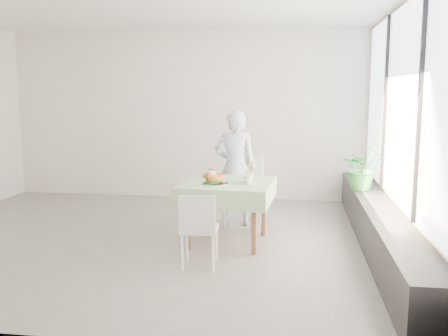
# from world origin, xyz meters

# --- Properties ---
(floor) EXTENTS (6.00, 6.00, 0.00)m
(floor) POSITION_xyz_m (0.00, 0.00, 0.00)
(floor) COLOR slate
(floor) RESTS_ON ground
(ceiling) EXTENTS (6.00, 6.00, 0.00)m
(ceiling) POSITION_xyz_m (0.00, 0.00, 2.80)
(ceiling) COLOR white
(ceiling) RESTS_ON ground
(wall_back) EXTENTS (6.00, 0.02, 2.80)m
(wall_back) POSITION_xyz_m (0.00, 2.50, 1.40)
(wall_back) COLOR silver
(wall_back) RESTS_ON ground
(wall_front) EXTENTS (6.00, 0.02, 2.80)m
(wall_front) POSITION_xyz_m (0.00, -2.50, 1.40)
(wall_front) COLOR silver
(wall_front) RESTS_ON ground
(wall_right) EXTENTS (0.02, 5.00, 2.80)m
(wall_right) POSITION_xyz_m (3.00, 0.00, 1.40)
(wall_right) COLOR silver
(wall_right) RESTS_ON ground
(window_pane) EXTENTS (0.01, 4.80, 2.18)m
(window_pane) POSITION_xyz_m (2.97, 0.00, 1.65)
(window_pane) COLOR #D1E0F9
(window_pane) RESTS_ON ground
(window_ledge) EXTENTS (0.40, 4.80, 0.50)m
(window_ledge) POSITION_xyz_m (2.80, 0.00, 0.25)
(window_ledge) COLOR black
(window_ledge) RESTS_ON ground
(cafe_table) EXTENTS (1.11, 1.11, 0.74)m
(cafe_table) POSITION_xyz_m (1.04, 0.00, 0.46)
(cafe_table) COLOR brown
(cafe_table) RESTS_ON ground
(chair_far) EXTENTS (0.53, 0.53, 0.93)m
(chair_far) POSITION_xyz_m (1.15, 0.74, 0.29)
(chair_far) COLOR white
(chair_far) RESTS_ON ground
(chair_near) EXTENTS (0.39, 0.39, 0.78)m
(chair_near) POSITION_xyz_m (0.86, -0.86, 0.24)
(chair_near) COLOR white
(chair_near) RESTS_ON ground
(diner) EXTENTS (0.57, 0.38, 1.56)m
(diner) POSITION_xyz_m (1.03, 0.83, 0.78)
(diner) COLOR #7FA3CB
(diner) RESTS_ON ground
(main_dish) EXTENTS (0.32, 0.32, 0.16)m
(main_dish) POSITION_xyz_m (0.90, -0.20, 0.80)
(main_dish) COLOR white
(main_dish) RESTS_ON cafe_table
(juice_cup_orange) EXTENTS (0.10, 0.10, 0.28)m
(juice_cup_orange) POSITION_xyz_m (1.29, 0.02, 0.81)
(juice_cup_orange) COLOR white
(juice_cup_orange) RESTS_ON cafe_table
(juice_cup_lemonade) EXTENTS (0.10, 0.10, 0.29)m
(juice_cup_lemonade) POSITION_xyz_m (1.29, -0.14, 0.81)
(juice_cup_lemonade) COLOR white
(juice_cup_lemonade) RESTS_ON cafe_table
(second_dish) EXTENTS (0.25, 0.25, 0.12)m
(second_dish) POSITION_xyz_m (0.82, 0.28, 0.78)
(second_dish) COLOR red
(second_dish) RESTS_ON cafe_table
(potted_plant) EXTENTS (0.71, 0.70, 0.60)m
(potted_plant) POSITION_xyz_m (2.71, 0.98, 0.80)
(potted_plant) COLOR #2B823E
(potted_plant) RESTS_ON window_ledge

